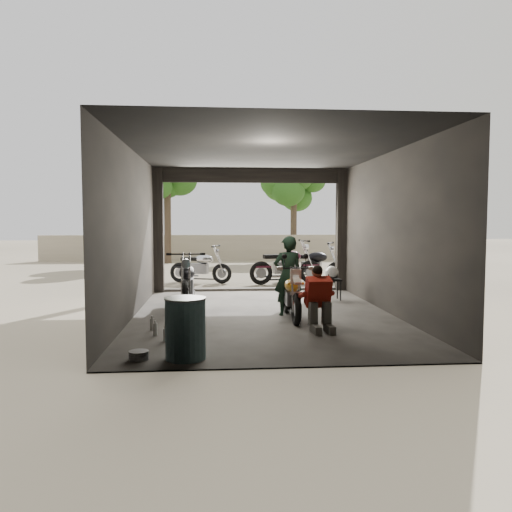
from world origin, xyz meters
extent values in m
plane|color=#7A6D56|center=(0.00, 0.00, 0.00)|extent=(80.00, 80.00, 0.00)
cube|color=#2D2B28|center=(0.00, 0.00, 0.01)|extent=(5.00, 7.00, 0.02)
plane|color=black|center=(0.00, 0.00, 3.20)|extent=(7.00, 7.00, 0.00)
cube|color=black|center=(0.00, -3.50, 1.60)|extent=(5.00, 0.02, 3.20)
cube|color=black|center=(-2.50, 0.00, 1.60)|extent=(0.02, 7.00, 3.20)
cube|color=black|center=(2.50, 0.00, 1.60)|extent=(0.02, 7.00, 3.20)
cube|color=black|center=(-2.38, 3.38, 1.60)|extent=(0.24, 0.24, 3.20)
cube|color=black|center=(2.38, 3.38, 1.60)|extent=(0.24, 0.24, 3.20)
cube|color=black|center=(0.00, 3.42, 3.02)|extent=(5.00, 0.16, 0.36)
cube|color=#2D2B28|center=(0.00, 3.50, 0.04)|extent=(5.00, 0.25, 0.08)
cube|color=gray|center=(0.00, 14.00, 0.60)|extent=(18.00, 0.30, 1.20)
cylinder|color=#382B1E|center=(-3.00, 12.50, 1.79)|extent=(0.30, 0.30, 3.58)
ellipsoid|color=#1E4C14|center=(-3.00, 12.50, 4.03)|extent=(2.20, 2.20, 3.14)
cylinder|color=#382B1E|center=(2.80, 14.00, 1.60)|extent=(0.30, 0.30, 3.20)
ellipsoid|color=#1E4C14|center=(2.80, 14.00, 3.60)|extent=(2.20, 2.20, 2.80)
imported|color=black|center=(0.47, -0.05, 0.78)|extent=(0.61, 0.43, 1.56)
cube|color=black|center=(1.78, 1.75, 0.49)|extent=(0.37, 0.37, 0.04)
cylinder|color=black|center=(1.63, 1.60, 0.24)|extent=(0.03, 0.03, 0.49)
cylinder|color=black|center=(1.93, 1.60, 0.24)|extent=(0.03, 0.03, 0.49)
cylinder|color=black|center=(1.63, 1.90, 0.24)|extent=(0.03, 0.03, 0.49)
cylinder|color=black|center=(1.93, 1.90, 0.24)|extent=(0.03, 0.03, 0.49)
ellipsoid|color=silver|center=(1.76, 1.77, 0.66)|extent=(0.37, 0.38, 0.30)
cylinder|color=#3E6268|center=(-1.34, -3.00, 0.41)|extent=(0.56, 0.56, 0.83)
cylinder|color=black|center=(3.27, 5.10, 1.15)|extent=(0.08, 0.08, 2.30)
cylinder|color=silver|center=(3.27, 5.08, 2.09)|extent=(0.84, 0.03, 0.84)
camera|label=1|loc=(-0.94, -9.56, 1.84)|focal=35.00mm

